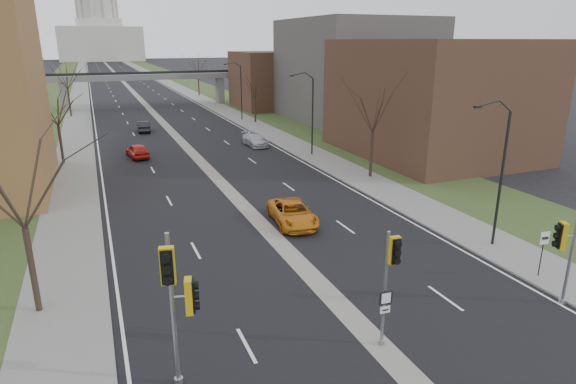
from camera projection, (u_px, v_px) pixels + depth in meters
ground at (378, 345)px, 19.58m from camera, size 700.00×700.00×0.00m
road_surface at (122, 80)px, 152.14m from camera, size 20.00×600.00×0.01m
median_strip at (122, 80)px, 152.14m from camera, size 1.20×600.00×0.02m
sidewalk_right at (160, 79)px, 156.43m from camera, size 4.00×600.00×0.12m
sidewalk_left at (81, 81)px, 147.82m from camera, size 4.00×600.00×0.12m
grass_verge_right at (179, 78)px, 158.58m from camera, size 8.00×600.00×0.10m
grass_verge_left at (59, 82)px, 145.67m from camera, size 8.00×600.00×0.10m
commercial_block_near at (433, 98)px, 51.13m from camera, size 16.00×20.00×12.00m
commercial_block_mid at (354, 71)px, 73.32m from camera, size 18.00×22.00×15.00m
commercial_block_far at (276, 80)px, 87.83m from camera, size 14.00×14.00×10.00m
pedestrian_bridge at (145, 81)px, 88.82m from camera, size 34.00×3.00×6.45m
capitol at (99, 29)px, 296.80m from camera, size 48.00×42.00×55.75m
streetlight_near at (497, 133)px, 26.73m from camera, size 2.61×0.20×8.70m
streetlight_mid at (306, 90)px, 49.71m from camera, size 2.61×0.20×8.70m
streetlight_far at (236, 75)px, 72.69m from camera, size 2.61×0.20×8.70m
tree_left_a at (15, 172)px, 19.99m from camera, size 7.20×7.20×9.40m
tree_left_b at (55, 101)px, 46.62m from camera, size 6.75×6.75×8.81m
tree_left_c at (65, 72)px, 76.43m from camera, size 7.65×7.65×9.99m
tree_right_a at (374, 104)px, 41.69m from camera, size 7.20×7.20×9.40m
tree_right_b at (255, 83)px, 71.10m from camera, size 6.30×6.30×8.22m
tree_right_c at (198, 64)px, 106.08m from camera, size 7.65×7.65×9.99m
signal_pole_left at (177, 291)px, 16.10m from camera, size 1.23×0.98×5.87m
signal_pole_median at (390, 271)px, 18.35m from camera, size 0.57×0.81×4.97m
signal_pole_right at (574, 231)px, 21.36m from camera, size 0.96×1.33×5.78m
speed_limit_sign at (543, 246)px, 24.64m from camera, size 0.53×0.09×2.47m
car_left_near at (137, 150)px, 50.87m from camera, size 2.36×4.66×1.52m
car_left_far at (144, 126)px, 65.38m from camera, size 1.77×4.53×1.47m
car_right_near at (292, 213)px, 32.46m from camera, size 3.05×5.65×1.51m
car_right_mid at (255, 140)px, 56.62m from camera, size 2.22×4.97×1.41m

